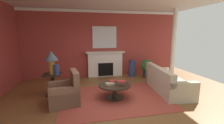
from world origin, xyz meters
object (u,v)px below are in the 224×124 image
object	(u,v)px
side_table	(53,83)
table_lamp	(51,58)
armchair_near_window	(65,93)
sofa	(166,83)
potted_plant	(147,67)
vase_tall_corner	(132,68)
fireplace	(105,65)
vase_on_side_table	(56,70)
coffee_table	(115,88)
mantel_mirror	(105,37)

from	to	relation	value
side_table	table_lamp	bearing A→B (deg)	-26.57
armchair_near_window	table_lamp	xyz separation A→B (m)	(-0.45, 0.80, 0.92)
sofa	potted_plant	world-z (taller)	sofa
armchair_near_window	potted_plant	distance (m)	4.02
table_lamp	vase_tall_corner	world-z (taller)	table_lamp
table_lamp	potted_plant	distance (m)	4.15
table_lamp	fireplace	bearing A→B (deg)	42.19
armchair_near_window	vase_tall_corner	bearing A→B (deg)	39.86
table_lamp	vase_on_side_table	xyz separation A→B (m)	(0.15, -0.12, -0.36)
sofa	coffee_table	world-z (taller)	sofa
vase_tall_corner	potted_plant	distance (m)	0.68
vase_tall_corner	sofa	bearing A→B (deg)	-75.61
sofa	side_table	xyz separation A→B (m)	(-3.82, 0.51, 0.10)
vase_tall_corner	vase_on_side_table	distance (m)	3.59
fireplace	side_table	world-z (taller)	fireplace
potted_plant	armchair_near_window	bearing A→B (deg)	-149.07
vase_tall_corner	armchair_near_window	bearing A→B (deg)	-140.14
vase_on_side_table	side_table	bearing A→B (deg)	141.34
potted_plant	sofa	bearing A→B (deg)	-92.16
mantel_mirror	vase_on_side_table	bearing A→B (deg)	-132.19
side_table	vase_tall_corner	xyz separation A→B (m)	(3.29, 1.57, -0.02)
armchair_near_window	vase_on_side_table	bearing A→B (deg)	113.40
coffee_table	side_table	world-z (taller)	side_table
fireplace	side_table	distance (m)	2.79
vase_tall_corner	potted_plant	bearing A→B (deg)	-27.31
potted_plant	table_lamp	bearing A→B (deg)	-162.03
side_table	vase_tall_corner	bearing A→B (deg)	25.54
vase_on_side_table	fireplace	bearing A→B (deg)	46.13
fireplace	vase_tall_corner	size ratio (longest dim) A/B	2.36
fireplace	vase_on_side_table	world-z (taller)	fireplace
vase_on_side_table	potted_plant	bearing A→B (deg)	20.27
coffee_table	vase_on_side_table	xyz separation A→B (m)	(-1.75, 0.61, 0.53)
armchair_near_window	vase_on_side_table	xyz separation A→B (m)	(-0.30, 0.68, 0.55)
armchair_near_window	vase_on_side_table	size ratio (longest dim) A/B	2.95
fireplace	side_table	xyz separation A→B (m)	(-2.06, -1.87, -0.15)
side_table	potted_plant	xyz separation A→B (m)	(3.89, 1.26, 0.09)
armchair_near_window	vase_tall_corner	xyz separation A→B (m)	(2.84, 2.37, 0.07)
table_lamp	vase_on_side_table	distance (m)	0.41
fireplace	potted_plant	bearing A→B (deg)	-18.47
fireplace	mantel_mirror	bearing A→B (deg)	90.00
mantel_mirror	table_lamp	distance (m)	2.93
vase_tall_corner	fireplace	bearing A→B (deg)	166.25
table_lamp	vase_tall_corner	distance (m)	3.74
sofa	coffee_table	bearing A→B (deg)	-173.47
mantel_mirror	vase_on_side_table	distance (m)	3.00
sofa	vase_tall_corner	distance (m)	2.15
mantel_mirror	coffee_table	bearing A→B (deg)	-93.33
fireplace	table_lamp	size ratio (longest dim) A/B	2.40
fireplace	mantel_mirror	size ratio (longest dim) A/B	1.60
coffee_table	vase_on_side_table	world-z (taller)	vase_on_side_table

